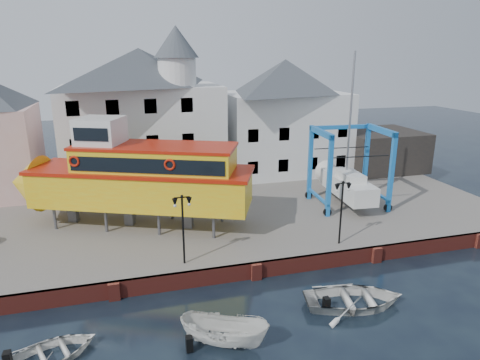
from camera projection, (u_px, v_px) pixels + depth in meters
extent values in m
plane|color=black|center=(256.00, 279.00, 25.16)|extent=(140.00, 140.00, 0.00)
cube|color=#635D56|center=(215.00, 208.00, 35.17)|extent=(44.00, 22.00, 1.00)
cube|color=maroon|center=(255.00, 270.00, 25.13)|extent=(44.00, 0.25, 1.00)
cube|color=maroon|center=(114.00, 291.00, 22.90)|extent=(0.60, 0.36, 1.00)
cube|color=maroon|center=(256.00, 272.00, 24.97)|extent=(0.60, 0.36, 1.00)
cube|color=maroon|center=(376.00, 255.00, 27.05)|extent=(0.60, 0.36, 1.00)
cube|color=maroon|center=(479.00, 241.00, 29.13)|extent=(0.60, 0.36, 1.00)
cube|color=white|center=(144.00, 135.00, 39.37)|extent=(14.00, 8.00, 9.00)
pyramid|color=#3B414A|center=(139.00, 67.00, 37.63)|extent=(14.00, 8.00, 3.20)
cube|color=black|center=(81.00, 182.00, 35.11)|extent=(1.00, 0.08, 1.20)
cube|color=black|center=(118.00, 179.00, 35.89)|extent=(1.00, 0.08, 1.20)
cube|color=black|center=(155.00, 176.00, 36.67)|extent=(1.00, 0.08, 1.20)
cube|color=black|center=(189.00, 174.00, 37.45)|extent=(1.00, 0.08, 1.20)
cube|color=black|center=(77.00, 146.00, 34.26)|extent=(1.00, 0.08, 1.20)
cube|color=black|center=(116.00, 144.00, 35.04)|extent=(1.00, 0.08, 1.20)
cube|color=black|center=(153.00, 142.00, 35.82)|extent=(1.00, 0.08, 1.20)
cube|color=black|center=(188.00, 140.00, 36.60)|extent=(1.00, 0.08, 1.20)
cube|color=black|center=(73.00, 109.00, 33.41)|extent=(1.00, 0.08, 1.20)
cube|color=black|center=(112.00, 107.00, 34.18)|extent=(1.00, 0.08, 1.20)
cube|color=black|center=(150.00, 106.00, 34.96)|extent=(1.00, 0.08, 1.20)
cube|color=black|center=(187.00, 105.00, 35.74)|extent=(1.00, 0.08, 1.20)
cylinder|color=white|center=(177.00, 72.00, 36.31)|extent=(3.20, 3.20, 2.40)
cone|color=#3B414A|center=(176.00, 41.00, 35.60)|extent=(3.80, 3.80, 2.60)
cube|color=white|center=(284.00, 132.00, 43.61)|extent=(12.00, 8.00, 8.00)
pyramid|color=#3B414A|center=(285.00, 76.00, 42.01)|extent=(12.00, 8.00, 3.20)
cube|color=black|center=(253.00, 168.00, 39.47)|extent=(1.00, 0.08, 1.20)
cube|color=black|center=(283.00, 166.00, 40.25)|extent=(1.00, 0.08, 1.20)
cube|color=black|center=(312.00, 163.00, 41.03)|extent=(1.00, 0.08, 1.20)
cube|color=black|center=(341.00, 161.00, 41.80)|extent=(1.00, 0.08, 1.20)
cube|color=black|center=(253.00, 136.00, 38.61)|extent=(1.00, 0.08, 1.20)
cube|color=black|center=(284.00, 134.00, 39.39)|extent=(1.00, 0.08, 1.20)
cube|color=black|center=(314.00, 133.00, 40.17)|extent=(1.00, 0.08, 1.20)
cube|color=black|center=(343.00, 131.00, 40.95)|extent=(1.00, 0.08, 1.20)
cube|color=black|center=(379.00, 150.00, 44.93)|extent=(8.00, 7.00, 4.00)
cylinder|color=black|center=(183.00, 231.00, 24.38)|extent=(0.12, 0.12, 4.00)
cube|color=black|center=(182.00, 197.00, 23.79)|extent=(0.90, 0.06, 0.06)
sphere|color=black|center=(182.00, 196.00, 23.77)|extent=(0.16, 0.16, 0.16)
cone|color=black|center=(175.00, 203.00, 23.77)|extent=(0.32, 0.32, 0.45)
sphere|color=silver|center=(175.00, 206.00, 23.82)|extent=(0.18, 0.18, 0.18)
cone|color=black|center=(189.00, 201.00, 23.97)|extent=(0.32, 0.32, 0.45)
sphere|color=silver|center=(189.00, 204.00, 24.03)|extent=(0.18, 0.18, 0.18)
cylinder|color=black|center=(341.00, 214.00, 26.97)|extent=(0.12, 0.12, 4.00)
cube|color=black|center=(343.00, 183.00, 26.39)|extent=(0.90, 0.06, 0.06)
sphere|color=black|center=(343.00, 182.00, 26.37)|extent=(0.16, 0.16, 0.16)
cone|color=black|center=(337.00, 188.00, 26.36)|extent=(0.32, 0.32, 0.45)
sphere|color=silver|center=(337.00, 191.00, 26.41)|extent=(0.18, 0.18, 0.18)
cone|color=black|center=(349.00, 187.00, 26.57)|extent=(0.32, 0.32, 0.45)
sphere|color=silver|center=(348.00, 190.00, 26.62)|extent=(0.18, 0.18, 0.18)
cylinder|color=#59595E|center=(55.00, 218.00, 29.60)|extent=(0.26, 0.26, 1.60)
cylinder|color=#59595E|center=(77.00, 204.00, 32.44)|extent=(0.26, 0.26, 1.60)
cylinder|color=#59595E|center=(106.00, 221.00, 29.11)|extent=(0.26, 0.26, 1.60)
cylinder|color=#59595E|center=(123.00, 206.00, 31.95)|extent=(0.26, 0.26, 1.60)
cylinder|color=#59595E|center=(159.00, 224.00, 28.61)|extent=(0.26, 0.26, 1.60)
cylinder|color=#59595E|center=(172.00, 208.00, 31.45)|extent=(0.26, 0.26, 1.60)
cylinder|color=#59595E|center=(214.00, 227.00, 28.11)|extent=(0.26, 0.26, 1.60)
cylinder|color=#59595E|center=(222.00, 211.00, 30.95)|extent=(0.26, 0.26, 1.60)
cube|color=#59595E|center=(73.00, 211.00, 30.95)|extent=(0.80, 0.75, 1.60)
cube|color=#59595E|center=(129.00, 214.00, 30.38)|extent=(0.80, 0.75, 1.60)
cube|color=#59595E|center=(188.00, 217.00, 29.82)|extent=(0.80, 0.75, 1.60)
cube|color=#F2AC0D|center=(142.00, 188.00, 29.68)|extent=(15.33, 9.73, 2.35)
cone|color=#F2AC0D|center=(27.00, 183.00, 30.83)|extent=(3.78, 4.66, 4.06)
cube|color=#AE1C09|center=(141.00, 170.00, 29.31)|extent=(15.70, 10.02, 0.24)
cube|color=#F2AC0D|center=(155.00, 160.00, 28.96)|extent=(11.25, 7.62, 1.71)
cube|color=black|center=(146.00, 166.00, 27.19)|extent=(9.42, 4.18, 0.96)
cube|color=black|center=(164.00, 153.00, 30.70)|extent=(9.42, 4.18, 0.96)
cube|color=#AE1C09|center=(154.00, 146.00, 28.69)|extent=(11.49, 7.80, 0.19)
cube|color=silver|center=(100.00, 132.00, 28.94)|extent=(3.66, 3.66, 1.95)
cube|color=black|center=(90.00, 135.00, 27.56)|extent=(2.16, 0.99, 0.85)
torus|color=#AE1C09|center=(74.00, 161.00, 27.74)|extent=(0.75, 0.44, 0.75)
torus|color=#AE1C09|center=(170.00, 165.00, 26.88)|extent=(0.75, 0.44, 0.75)
cube|color=blue|center=(329.00, 177.00, 31.28)|extent=(0.33, 0.33, 6.15)
cylinder|color=black|center=(327.00, 212.00, 32.07)|extent=(0.63, 0.27, 0.61)
cube|color=blue|center=(310.00, 163.00, 35.12)|extent=(0.33, 0.33, 6.15)
cylinder|color=black|center=(309.00, 195.00, 35.91)|extent=(0.63, 0.27, 0.61)
cube|color=blue|center=(391.00, 173.00, 32.19)|extent=(0.33, 0.33, 6.15)
cylinder|color=black|center=(388.00, 208.00, 32.98)|extent=(0.63, 0.27, 0.61)
cube|color=blue|center=(366.00, 160.00, 36.04)|extent=(0.33, 0.33, 6.15)
cylinder|color=black|center=(363.00, 192.00, 36.82)|extent=(0.63, 0.27, 0.61)
cube|color=blue|center=(321.00, 132.00, 32.37)|extent=(0.66, 4.40, 0.43)
cube|color=blue|center=(318.00, 196.00, 33.82)|extent=(0.57, 4.39, 0.18)
cube|color=blue|center=(381.00, 130.00, 33.28)|extent=(0.66, 4.40, 0.43)
cube|color=blue|center=(376.00, 193.00, 34.74)|extent=(0.57, 4.39, 0.18)
cube|color=blue|center=(341.00, 127.00, 34.75)|extent=(5.28, 0.73, 0.31)
cube|color=silver|center=(348.00, 186.00, 34.08)|extent=(2.54, 6.73, 1.41)
cone|color=silver|center=(329.00, 173.00, 37.76)|extent=(2.13, 1.56, 2.02)
cube|color=#59595E|center=(347.00, 198.00, 34.37)|extent=(0.34, 1.59, 0.61)
cube|color=silver|center=(351.00, 176.00, 33.39)|extent=(1.61, 2.74, 0.53)
cylinder|color=#99999E|center=(350.00, 116.00, 32.92)|extent=(0.17, 0.17, 9.66)
cube|color=black|center=(359.00, 157.00, 31.80)|extent=(4.66, 0.49, 0.05)
cube|color=black|center=(342.00, 148.00, 34.78)|extent=(4.66, 0.49, 0.05)
imported|color=silver|center=(224.00, 345.00, 19.47)|extent=(4.39, 3.41, 1.61)
imported|color=silver|center=(354.00, 306.00, 22.48)|extent=(5.82, 4.66, 1.08)
imported|color=silver|center=(50.00, 360.00, 18.50)|extent=(4.87, 4.21, 0.85)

